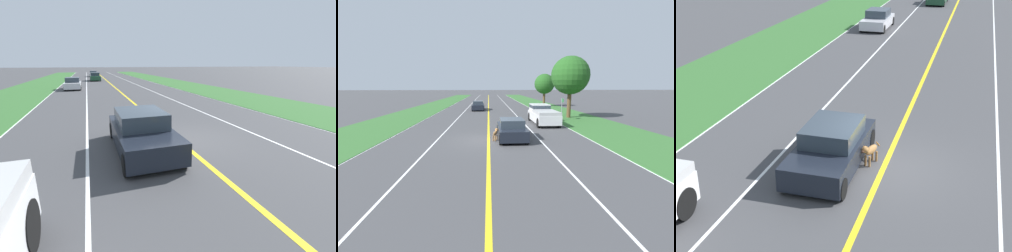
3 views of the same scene
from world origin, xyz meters
The scene contains 8 objects.
ground_plane centered at (0.00, 0.00, 0.00)m, with size 400.00×400.00×0.00m, color #424244.
centre_divider_line centered at (0.00, 0.00, 0.00)m, with size 0.18×160.00×0.01m, color yellow.
lane_edge_line_right centered at (7.00, 0.00, 0.00)m, with size 0.14×160.00×0.01m, color white.
lane_dash_same_dir centered at (3.50, 0.00, 0.00)m, with size 0.10×160.00×0.01m, color white.
lane_dash_oncoming centered at (-3.50, 0.00, 0.00)m, with size 0.10×160.00×0.01m, color white.
ego_car centered at (1.61, 0.41, 0.66)m, with size 1.90×4.37×1.41m.
dog centered at (0.48, -0.01, 0.49)m, with size 0.44×1.13×0.79m.
car_trailing_near centered at (5.02, -21.88, 0.65)m, with size 1.84×4.31×1.41m.
Camera 3 is at (-2.45, 13.01, 6.98)m, focal length 50.00 mm.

